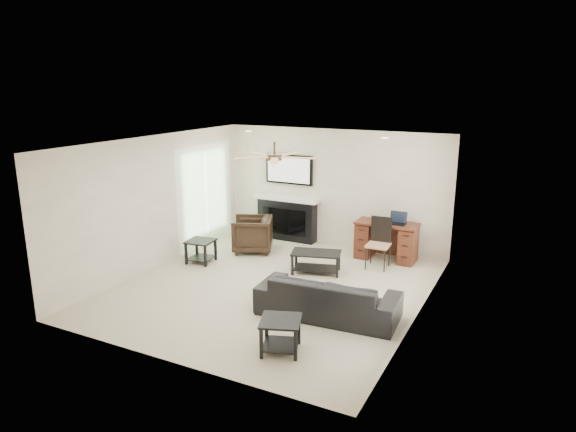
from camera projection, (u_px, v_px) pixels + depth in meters
name	position (u px, v px, depth m)	size (l,w,h in m)	color
room_shell	(284.00, 192.00, 8.46)	(5.50, 5.54, 2.52)	beige
sofa	(328.00, 297.00, 7.72)	(2.13, 0.83, 0.62)	black
armchair	(252.00, 234.00, 10.70)	(0.78, 0.80, 0.73)	black
coffee_table	(316.00, 262.00, 9.52)	(0.90, 0.50, 0.40)	black
end_table_near	(281.00, 335.00, 6.73)	(0.52, 0.52, 0.45)	black
end_table_left	(201.00, 251.00, 10.07)	(0.50, 0.50, 0.45)	black
fireplace_unit	(287.00, 198.00, 11.34)	(1.52, 0.34, 1.91)	black
desk	(386.00, 241.00, 10.19)	(1.22, 0.56, 0.76)	#391B0E
desk_chair	(378.00, 244.00, 9.69)	(0.42, 0.44, 0.97)	black
laptop	(397.00, 218.00, 9.96)	(0.33, 0.24, 0.23)	black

